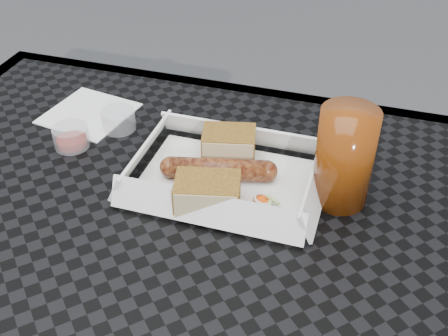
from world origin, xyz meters
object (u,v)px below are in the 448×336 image
patio_table (128,286)px  bratwurst (218,169)px  drink_glass (344,157)px  food_tray (226,181)px

patio_table → bratwurst: size_ratio=5.32×
patio_table → bratwurst: (0.07, 0.14, 0.09)m
bratwurst → drink_glass: drink_glass is taller
patio_table → drink_glass: (0.23, 0.15, 0.14)m
bratwurst → drink_glass: 0.16m
patio_table → food_tray: food_tray is taller
bratwurst → drink_glass: (0.16, 0.01, 0.05)m
patio_table → drink_glass: size_ratio=6.27×
patio_table → bratwurst: bearing=63.1°
bratwurst → patio_table: bearing=-116.9°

